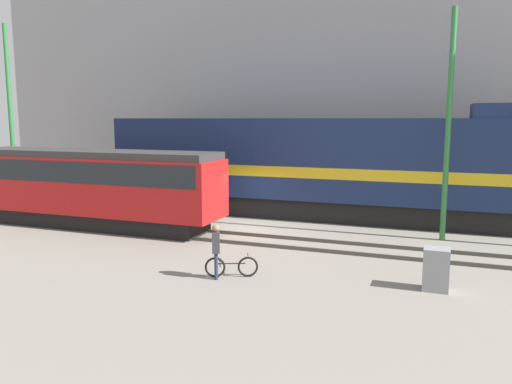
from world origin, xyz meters
The scene contains 11 objects.
ground_plane centered at (0.00, 0.00, 0.00)m, with size 120.00×120.00×0.00m, color gray.
track_near centered at (0.00, -1.96, 0.07)m, with size 60.00×1.51×0.14m.
track_far centered at (0.00, 3.59, 0.07)m, with size 60.00×1.51×0.14m.
building_backdrop centered at (0.00, 10.70, 7.31)m, with size 40.16×6.00×14.63m.
freight_locomotive centered at (2.35, 3.59, 2.51)m, with size 20.17×3.04×5.39m.
streetcar centered at (-6.23, -1.96, 1.95)m, with size 12.12×2.54×3.40m.
bicycle centered at (2.41, -6.41, 0.32)m, with size 1.51×0.76×0.69m.
person centered at (2.04, -6.72, 1.01)m, with size 0.35×0.42×1.66m.
utility_pole_left centered at (-13.52, 0.81, 4.85)m, with size 0.23×0.23×9.70m.
utility_pole_center centered at (8.38, 0.81, 4.45)m, with size 0.21×0.21×8.90m.
signal_box centered at (8.22, -5.47, 0.60)m, with size 0.70×0.60×1.20m.
Camera 1 is at (8.22, -19.83, 4.76)m, focal length 35.00 mm.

